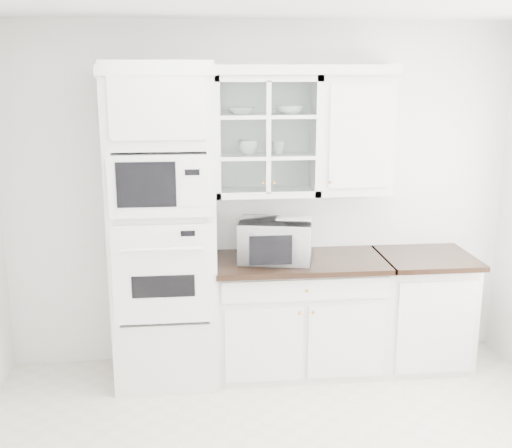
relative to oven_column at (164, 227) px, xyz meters
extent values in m
cube|color=white|center=(0.75, 0.32, 0.15)|extent=(4.00, 0.02, 2.70)
cube|color=silver|center=(0.00, 0.01, 0.00)|extent=(0.76, 0.65, 2.40)
cube|color=white|center=(0.00, -0.33, -0.26)|extent=(0.70, 0.03, 0.72)
cube|color=black|center=(0.00, -0.35, -0.34)|extent=(0.44, 0.01, 0.16)
cube|color=white|center=(0.00, -0.33, 0.37)|extent=(0.70, 0.03, 0.43)
cube|color=black|center=(-0.09, -0.35, 0.39)|extent=(0.40, 0.01, 0.31)
cube|color=silver|center=(1.03, 0.03, -0.76)|extent=(1.30, 0.60, 0.88)
cube|color=black|center=(1.03, 0.00, -0.30)|extent=(1.32, 0.67, 0.04)
cube|color=silver|center=(2.03, 0.03, -0.76)|extent=(0.70, 0.60, 0.88)
cube|color=black|center=(2.03, 0.00, -0.30)|extent=(0.72, 0.67, 0.04)
cube|color=silver|center=(0.78, 0.17, 0.65)|extent=(0.80, 0.33, 0.90)
cube|color=silver|center=(0.78, 0.17, 0.50)|extent=(0.74, 0.29, 0.02)
cube|color=silver|center=(0.78, 0.17, 0.80)|extent=(0.74, 0.29, 0.02)
cube|color=silver|center=(1.46, 0.17, 0.65)|extent=(0.55, 0.33, 0.90)
cube|color=white|center=(0.68, 0.14, 1.14)|extent=(2.14, 0.38, 0.07)
imported|color=white|center=(0.84, 0.01, -0.12)|extent=(0.62, 0.55, 0.31)
imported|color=white|center=(0.59, 0.17, 0.83)|extent=(0.21, 0.21, 0.05)
imported|color=white|center=(0.95, 0.15, 0.84)|extent=(0.21, 0.21, 0.06)
imported|color=white|center=(0.65, 0.15, 0.57)|extent=(0.18, 0.18, 0.11)
imported|color=white|center=(0.88, 0.18, 0.56)|extent=(0.11, 0.11, 0.10)
camera|label=1|loc=(0.21, -4.64, 1.17)|focal=45.00mm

